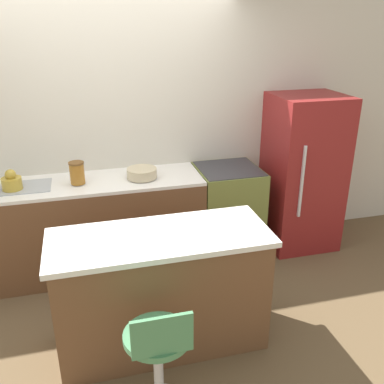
{
  "coord_description": "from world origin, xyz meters",
  "views": [
    {
      "loc": [
        -0.24,
        -3.45,
        2.33
      ],
      "look_at": [
        0.61,
        -0.26,
        0.96
      ],
      "focal_mm": 40.0,
      "sensor_mm": 36.0,
      "label": 1
    }
  ],
  "objects_px": {
    "oven_range": "(227,211)",
    "stool_chair": "(159,359)",
    "kettle": "(12,182)",
    "refrigerator": "(303,173)",
    "mixing_bowl": "(142,173)"
  },
  "relations": [
    {
      "from": "oven_range",
      "to": "stool_chair",
      "type": "distance_m",
      "value": 2.11
    },
    {
      "from": "oven_range",
      "to": "kettle",
      "type": "relative_size",
      "value": 5.07
    },
    {
      "from": "refrigerator",
      "to": "kettle",
      "type": "distance_m",
      "value": 2.83
    },
    {
      "from": "refrigerator",
      "to": "kettle",
      "type": "height_order",
      "value": "refrigerator"
    },
    {
      "from": "oven_range",
      "to": "mixing_bowl",
      "type": "distance_m",
      "value": 1.01
    },
    {
      "from": "oven_range",
      "to": "refrigerator",
      "type": "bearing_deg",
      "value": -0.99
    },
    {
      "from": "oven_range",
      "to": "mixing_bowl",
      "type": "height_order",
      "value": "mixing_bowl"
    },
    {
      "from": "stool_chair",
      "to": "mixing_bowl",
      "type": "relative_size",
      "value": 3.09
    },
    {
      "from": "mixing_bowl",
      "to": "refrigerator",
      "type": "bearing_deg",
      "value": 0.83
    },
    {
      "from": "oven_range",
      "to": "mixing_bowl",
      "type": "bearing_deg",
      "value": -177.48
    },
    {
      "from": "oven_range",
      "to": "kettle",
      "type": "distance_m",
      "value": 2.08
    },
    {
      "from": "refrigerator",
      "to": "mixing_bowl",
      "type": "bearing_deg",
      "value": -179.17
    },
    {
      "from": "refrigerator",
      "to": "mixing_bowl",
      "type": "distance_m",
      "value": 1.7
    },
    {
      "from": "refrigerator",
      "to": "stool_chair",
      "type": "height_order",
      "value": "refrigerator"
    },
    {
      "from": "kettle",
      "to": "oven_range",
      "type": "bearing_deg",
      "value": 1.1
    }
  ]
}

